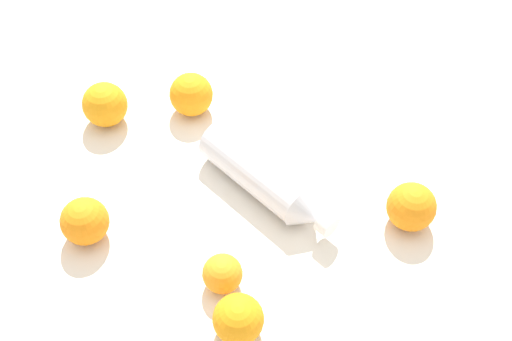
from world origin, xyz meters
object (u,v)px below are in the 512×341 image
at_px(water_bottle, 266,178).
at_px(orange_1, 411,207).
at_px(orange_2, 238,319).
at_px(orange_5, 105,105).
at_px(orange_0, 85,221).
at_px(orange_3, 222,274).
at_px(orange_4, 191,94).

xyz_separation_m(water_bottle, orange_1, (-0.22, -0.09, 0.00)).
bearing_deg(orange_2, water_bottle, -61.73).
relative_size(orange_1, orange_5, 0.96).
relative_size(orange_0, orange_5, 0.93).
bearing_deg(orange_3, orange_2, 145.64).
bearing_deg(orange_0, orange_1, -139.52).
xyz_separation_m(orange_0, orange_2, (-0.30, -0.02, -0.00)).
xyz_separation_m(orange_0, orange_1, (-0.40, -0.34, 0.00)).
relative_size(orange_0, orange_4, 0.95).
bearing_deg(water_bottle, orange_4, 170.37).
height_order(water_bottle, orange_5, orange_5).
distance_m(water_bottle, orange_2, 0.26).
distance_m(water_bottle, orange_3, 0.19).
distance_m(water_bottle, orange_4, 0.24).
distance_m(orange_4, orange_5, 0.16).
bearing_deg(orange_1, orange_0, 40.48).
bearing_deg(orange_3, orange_4, -41.91).
distance_m(orange_1, orange_2, 0.34).
relative_size(orange_0, orange_2, 1.04).
distance_m(orange_2, orange_3, 0.08).
distance_m(orange_1, orange_3, 0.32).
xyz_separation_m(orange_1, orange_2, (0.10, 0.32, -0.00)).
bearing_deg(water_bottle, orange_2, -53.59).
bearing_deg(orange_2, orange_5, -21.88).
distance_m(orange_0, orange_3, 0.24).
relative_size(orange_1, orange_3, 1.31).
xyz_separation_m(orange_1, orange_5, (0.56, 0.14, 0.00)).
height_order(orange_1, orange_2, orange_1).
height_order(water_bottle, orange_2, same).
bearing_deg(orange_3, orange_1, -121.11).
bearing_deg(water_bottle, orange_0, -117.23).
relative_size(water_bottle, orange_0, 3.60).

